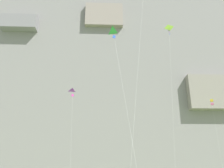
# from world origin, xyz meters

# --- Properties ---
(cliff_face) EXTENTS (180.00, 27.14, 70.93)m
(cliff_face) POSITION_xyz_m (0.02, 62.04, 35.46)
(cliff_face) COLOR gray
(cliff_face) RESTS_ON ground
(kite_delta_high_left) EXTENTS (1.70, 5.16, 15.89)m
(kite_delta_high_left) POSITION_xyz_m (-4.74, 32.47, 15.44)
(kite_delta_high_left) COLOR purple
(kite_delta_high_left) RESTS_ON ground
(kite_box_upper_left) EXTENTS (1.11, 2.06, 17.06)m
(kite_box_upper_left) POSITION_xyz_m (22.44, 39.00, 16.38)
(kite_box_upper_left) COLOR yellow
(kite_box_upper_left) RESTS_ON ground
(kite_delta_mid_right) EXTENTS (2.38, 4.65, 18.32)m
(kite_delta_mid_right) POSITION_xyz_m (1.76, 17.14, 17.63)
(kite_delta_mid_right) COLOR green
(kite_delta_mid_right) RESTS_ON ground
(kite_diamond_far_right) EXTENTS (3.66, 5.55, 29.98)m
(kite_diamond_far_right) POSITION_xyz_m (12.38, 31.15, 27.70)
(kite_diamond_far_right) COLOR #8CCC33
(kite_diamond_far_right) RESTS_ON ground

